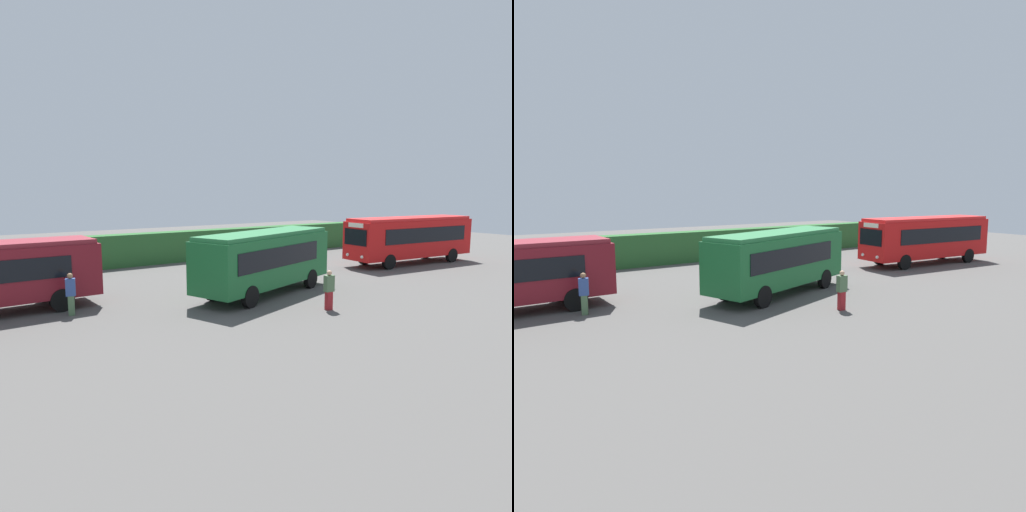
% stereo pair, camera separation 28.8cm
% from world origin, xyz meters
% --- Properties ---
extents(ground_plane, '(84.14, 84.14, 0.00)m').
position_xyz_m(ground_plane, '(0.00, 0.00, 0.00)').
color(ground_plane, '#514F4C').
extents(bus_green, '(8.87, 4.94, 3.13)m').
position_xyz_m(bus_green, '(0.46, -0.38, 1.80)').
color(bus_green, '#19602D').
rests_on(bus_green, ground_plane).
extents(bus_red, '(10.34, 3.38, 3.28)m').
position_xyz_m(bus_red, '(14.68, 1.75, 1.89)').
color(bus_red, red).
rests_on(bus_red, ground_plane).
extents(person_left, '(0.44, 0.36, 1.78)m').
position_xyz_m(person_left, '(-8.50, 0.98, 0.95)').
color(person_left, '#4C6B47').
rests_on(person_left, ground_plane).
extents(person_center, '(0.49, 0.54, 1.90)m').
position_xyz_m(person_center, '(-0.15, 2.81, 1.00)').
color(person_center, black).
rests_on(person_center, ground_plane).
extents(person_right, '(0.44, 0.29, 1.74)m').
position_xyz_m(person_right, '(0.87, -4.51, 0.92)').
color(person_right, maroon).
rests_on(person_right, ground_plane).
extents(person_far, '(0.34, 0.43, 1.79)m').
position_xyz_m(person_far, '(1.08, 3.61, 0.95)').
color(person_far, '#334C8C').
rests_on(person_far, ground_plane).
extents(hedge_row, '(54.07, 1.34, 2.19)m').
position_xyz_m(hedge_row, '(0.00, 12.10, 1.09)').
color(hedge_row, '#2B602D').
rests_on(hedge_row, ground_plane).
extents(traffic_cone, '(0.36, 0.36, 0.60)m').
position_xyz_m(traffic_cone, '(-6.16, 6.37, 0.30)').
color(traffic_cone, orange).
rests_on(traffic_cone, ground_plane).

